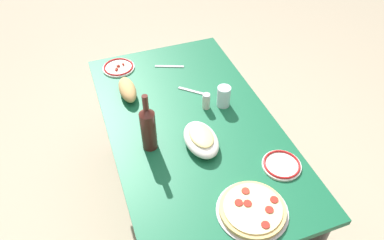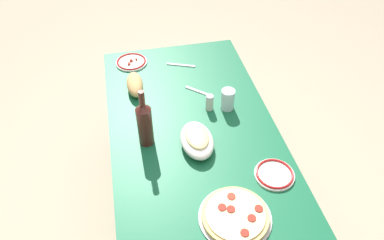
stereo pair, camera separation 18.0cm
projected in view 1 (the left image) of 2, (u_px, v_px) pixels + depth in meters
ground_plane at (192, 209)px, 2.34m from camera, size 8.00×8.00×0.00m
dining_table at (192, 142)px, 1.91m from camera, size 1.43×0.81×0.75m
pepperoni_pizza at (252, 209)px, 1.46m from camera, size 0.29×0.29×0.03m
baked_pasta_dish at (201, 139)px, 1.70m from camera, size 0.24×0.15×0.08m
wine_bottle at (148, 127)px, 1.63m from camera, size 0.07×0.07×0.30m
water_glass at (224, 96)px, 1.89m from camera, size 0.07×0.07×0.11m
side_plate_near at (282, 165)px, 1.63m from camera, size 0.17×0.17×0.02m
side_plate_far at (119, 67)px, 2.15m from camera, size 0.18×0.18×0.02m
bread_loaf at (127, 90)px, 1.96m from camera, size 0.20×0.09×0.08m
spice_shaker at (206, 101)px, 1.88m from camera, size 0.04×0.04×0.09m
fork_left at (193, 91)px, 2.00m from camera, size 0.13×0.14×0.00m
fork_right at (169, 66)px, 2.17m from camera, size 0.08×0.16×0.00m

